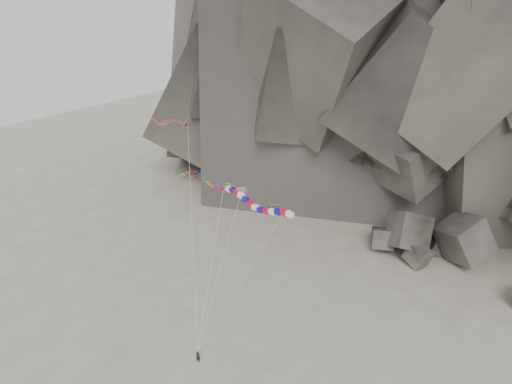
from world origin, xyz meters
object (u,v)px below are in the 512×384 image
Objects in this scene: delta_kite at (162,120)px; parafoil_kite at (203,179)px; banner_kite at (254,203)px; pennant_kite at (260,252)px; kite_flyer at (198,356)px.

parafoil_kite is (6.34, 0.22, -6.67)m from delta_kite.
pennant_kite is (1.68, -1.18, -5.35)m from banner_kite.
pennant_kite is (10.50, -2.54, -5.87)m from parafoil_kite.
banner_kite is at bearing -11.49° from delta_kite.
kite_flyer is 0.09× the size of banner_kite.
pennant_kite is at bearing -15.05° from delta_kite.
banner_kite is 0.98× the size of parafoil_kite.
delta_kite is at bearing 153.68° from parafoil_kite.
pennant_kite is at bearing -41.89° from parafoil_kite.
delta_kite reaches higher than parafoil_kite.
parafoil_kite is at bearing -5.22° from delta_kite.
kite_flyer is 22.41m from parafoil_kite.
parafoil_kite reaches higher than pennant_kite.
banner_kite reaches higher than kite_flyer.
parafoil_kite reaches higher than kite_flyer.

